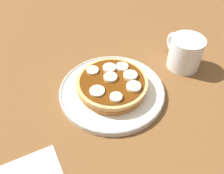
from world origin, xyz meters
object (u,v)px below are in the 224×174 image
banana_slice_0 (109,78)px  banana_slice_6 (93,70)px  pancake_stack (111,85)px  banana_slice_5 (134,87)px  banana_slice_1 (97,91)px  banana_slice_3 (116,97)px  banana_slice_2 (109,68)px  banana_slice_4 (130,76)px  coffee_mug (185,52)px  plate (112,91)px  banana_slice_7 (122,67)px

banana_slice_0 → banana_slice_6: size_ratio=1.09×
pancake_stack → banana_slice_5: 6.05cm
banana_slice_1 → banana_slice_3: (-3.70, -3.03, 0.09)cm
banana_slice_2 → banana_slice_5: bearing=-165.9°
banana_slice_2 → banana_slice_1: bearing=134.5°
banana_slice_4 → coffee_mug: coffee_mug is taller
pancake_stack → banana_slice_6: bearing=27.8°
banana_slice_5 → plate: bearing=37.9°
banana_slice_6 → coffee_mug: coffee_mug is taller
banana_slice_6 → banana_slice_3: bearing=-173.8°
banana_slice_4 → banana_slice_5: same height
banana_slice_1 → banana_slice_7: bearing=-61.5°
banana_slice_3 → plate: bearing=-17.2°
pancake_stack → banana_slice_5: bearing=-141.0°
banana_slice_2 → banana_slice_7: bearing=-107.5°
banana_slice_6 → coffee_mug: (-4.10, -25.54, -0.04)cm
pancake_stack → banana_slice_5: (-4.47, -3.62, 1.86)cm
pancake_stack → banana_slice_3: size_ratio=6.37×
banana_slice_0 → banana_slice_2: size_ratio=0.99×
pancake_stack → banana_slice_6: 6.08cm
banana_slice_0 → banana_slice_2: same height
banana_slice_2 → banana_slice_3: size_ratio=1.18×
plate → banana_slice_7: bearing=-54.6°
banana_slice_1 → banana_slice_4: size_ratio=1.02×
plate → banana_slice_0: size_ratio=7.96×
pancake_stack → coffee_mug: coffee_mug is taller
plate → banana_slice_5: (-4.44, -3.46, 3.92)cm
banana_slice_1 → pancake_stack: bearing=-67.9°
pancake_stack → banana_slice_2: (4.09, -1.47, 1.80)cm
coffee_mug → banana_slice_3: bearing=105.2°
pancake_stack → banana_slice_1: banana_slice_1 is taller
banana_slice_4 → banana_slice_7: bearing=3.3°
pancake_stack → banana_slice_4: 5.22cm
banana_slice_3 → banana_slice_7: (8.67, -6.13, -0.07)cm
banana_slice_4 → banana_slice_3: bearing=126.8°
banana_slice_5 → banana_slice_7: size_ratio=1.07×
banana_slice_2 → banana_slice_4: size_ratio=0.97×
plate → banana_slice_2: (4.12, -1.31, 3.86)cm
banana_slice_7 → banana_slice_5: bearing=172.8°
banana_slice_0 → banana_slice_7: banana_slice_0 is taller
coffee_mug → plate: bearing=92.7°
banana_slice_0 → coffee_mug: (0.23, -22.93, -0.12)cm
banana_slice_0 → banana_slice_1: size_ratio=0.95×
banana_slice_1 → banana_slice_2: bearing=-45.5°
plate → banana_slice_4: bearing=-99.4°
banana_slice_3 → banana_slice_4: (4.76, -6.35, 0.05)cm
pancake_stack → banana_slice_0: bearing=8.3°
banana_slice_0 → banana_slice_6: banana_slice_0 is taller
banana_slice_5 → coffee_mug: bearing=-74.0°
banana_slice_2 → coffee_mug: 21.56cm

